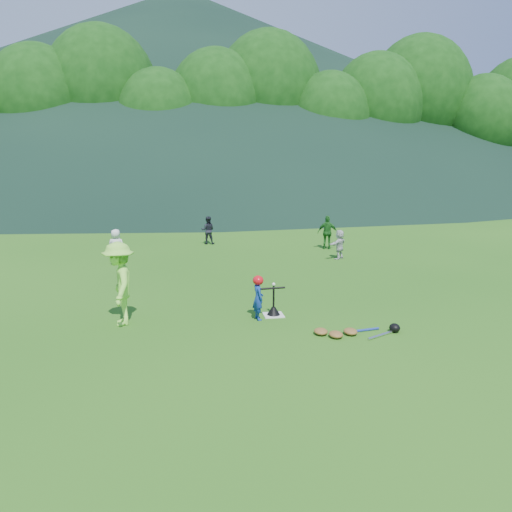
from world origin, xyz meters
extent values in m
plane|color=#245C15|center=(0.00, 0.00, 0.00)|extent=(120.00, 120.00, 0.00)
cube|color=silver|center=(0.00, 0.00, 0.01)|extent=(0.45, 0.45, 0.02)
sphere|color=white|center=(0.00, 0.00, 0.74)|extent=(0.08, 0.08, 0.08)
imported|color=navy|center=(-0.39, -0.22, 0.49)|extent=(0.29, 0.39, 0.98)
imported|color=#96F447|center=(-3.38, -0.05, 0.91)|extent=(0.80, 1.24, 1.81)
imported|color=silver|center=(-4.16, 6.33, 0.60)|extent=(0.66, 0.50, 1.19)
imported|color=black|center=(-0.84, 9.83, 0.58)|extent=(0.63, 0.53, 1.16)
imported|color=#1C5E1C|center=(3.73, 7.92, 0.66)|extent=(0.83, 0.55, 1.32)
imported|color=silver|center=(3.57, 5.98, 0.52)|extent=(0.91, 0.89, 1.04)
cone|color=black|center=(0.00, 0.00, 0.11)|extent=(0.30, 0.30, 0.18)
cylinder|color=black|center=(0.00, 0.00, 0.45)|extent=(0.04, 0.04, 0.50)
ellipsoid|color=red|center=(-0.39, -0.22, 0.90)|extent=(0.24, 0.26, 0.22)
cylinder|color=black|center=(-0.09, -0.21, 0.70)|extent=(0.62, 0.07, 0.07)
ellipsoid|color=olive|center=(0.96, -1.60, 0.06)|extent=(0.28, 0.34, 0.13)
ellipsoid|color=olive|center=(1.31, -1.48, 0.06)|extent=(0.28, 0.34, 0.13)
ellipsoid|color=olive|center=(0.71, -1.38, 0.06)|extent=(0.28, 0.34, 0.13)
cylinder|color=silver|center=(1.86, -1.70, 0.03)|extent=(0.67, 0.38, 0.06)
cylinder|color=#263FA5|center=(1.66, -1.35, 0.03)|extent=(0.68, 0.16, 0.05)
ellipsoid|color=black|center=(2.26, -1.50, 0.09)|extent=(0.22, 0.24, 0.19)
cube|color=gray|center=(0.00, 28.00, 0.60)|extent=(70.00, 0.03, 1.20)
cube|color=yellow|center=(0.00, 28.00, 1.24)|extent=(70.00, 0.08, 0.08)
cylinder|color=gray|center=(0.00, 28.00, 0.60)|extent=(0.07, 0.07, 1.30)
cylinder|color=#382314|center=(-12.80, 33.50, 1.89)|extent=(0.56, 0.56, 3.78)
ellipsoid|color=#164711|center=(-12.80, 33.50, 7.88)|extent=(8.21, 8.21, 9.44)
cylinder|color=#382314|center=(-8.00, 35.00, 2.19)|extent=(0.56, 0.56, 4.38)
ellipsoid|color=#164711|center=(-8.00, 35.00, 9.12)|extent=(9.50, 9.50, 10.92)
cylinder|color=#382314|center=(-3.20, 32.00, 1.61)|extent=(0.56, 0.56, 3.22)
ellipsoid|color=#164711|center=(-3.20, 32.00, 6.72)|extent=(6.99, 6.99, 8.04)
cylinder|color=#382314|center=(1.60, 33.50, 1.91)|extent=(0.56, 0.56, 3.81)
ellipsoid|color=#164711|center=(1.60, 33.50, 7.96)|extent=(8.28, 8.28, 9.53)
cylinder|color=#382314|center=(6.40, 35.00, 2.20)|extent=(0.56, 0.56, 4.41)
ellipsoid|color=#164711|center=(6.40, 35.00, 9.20)|extent=(9.58, 9.58, 11.01)
cylinder|color=#382314|center=(11.20, 32.00, 1.63)|extent=(0.56, 0.56, 3.25)
ellipsoid|color=#164711|center=(11.20, 32.00, 6.79)|extent=(7.07, 7.07, 8.13)
cylinder|color=#382314|center=(16.00, 33.50, 1.92)|extent=(0.56, 0.56, 3.85)
ellipsoid|color=#164711|center=(16.00, 33.50, 8.03)|extent=(8.36, 8.36, 9.61)
cylinder|color=#382314|center=(20.80, 35.00, 2.22)|extent=(0.56, 0.56, 4.44)
ellipsoid|color=#164711|center=(20.80, 35.00, 9.27)|extent=(9.65, 9.65, 11.10)
cylinder|color=#382314|center=(25.60, 32.00, 1.64)|extent=(0.56, 0.56, 3.29)
ellipsoid|color=#164711|center=(25.60, 32.00, 6.86)|extent=(7.14, 7.14, 8.22)
cone|color=black|center=(0.00, 83.00, 16.00)|extent=(140.00, 140.00, 32.00)
camera|label=1|loc=(-2.16, -10.75, 3.58)|focal=35.00mm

